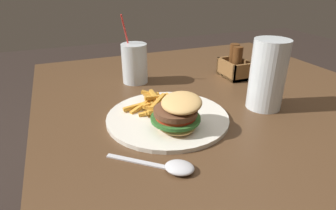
{
  "coord_description": "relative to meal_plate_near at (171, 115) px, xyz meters",
  "views": [
    {
      "loc": [
        0.56,
        -0.41,
        1.06
      ],
      "look_at": [
        0.0,
        -0.19,
        0.77
      ],
      "focal_mm": 30.0,
      "sensor_mm": 36.0,
      "label": 1
    }
  ],
  "objects": [
    {
      "name": "beer_glass",
      "position": [
        0.01,
        0.26,
        0.06
      ],
      "size": [
        0.09,
        0.09,
        0.18
      ],
      "color": "silver",
      "rests_on": "dining_table"
    },
    {
      "name": "spoon",
      "position": [
        0.16,
        -0.06,
        -0.02
      ],
      "size": [
        0.13,
        0.15,
        0.02
      ],
      "rotation": [
        0.0,
        0.0,
        0.87
      ],
      "color": "silver",
      "rests_on": "dining_table"
    },
    {
      "name": "dining_table",
      "position": [
        -0.02,
        0.19,
        -0.15
      ],
      "size": [
        1.21,
        1.0,
        0.73
      ],
      "color": "#4C331E",
      "rests_on": "ground_plane"
    },
    {
      "name": "juice_glass",
      "position": [
        -0.3,
        -0.0,
        0.03
      ],
      "size": [
        0.08,
        0.08,
        0.21
      ],
      "color": "silver",
      "rests_on": "dining_table"
    },
    {
      "name": "condiment_caddy",
      "position": [
        -0.22,
        0.32,
        0.01
      ],
      "size": [
        0.11,
        0.08,
        0.11
      ],
      "color": "brown",
      "rests_on": "dining_table"
    },
    {
      "name": "meal_plate_near",
      "position": [
        0.0,
        0.0,
        0.0
      ],
      "size": [
        0.3,
        0.3,
        0.09
      ],
      "color": "silver",
      "rests_on": "dining_table"
    }
  ]
}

